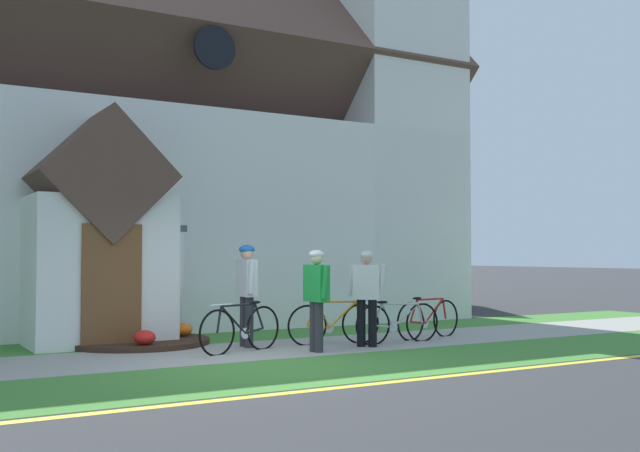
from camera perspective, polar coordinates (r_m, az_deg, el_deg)
ground at (r=14.83m, az=-11.44°, el=-8.26°), size 140.00×140.00×0.00m
sidewalk_slab at (r=12.90m, az=-3.05°, el=-9.21°), size 32.00×2.32×0.01m
grass_verge at (r=10.89m, az=2.74°, el=-10.52°), size 32.00×2.36×0.01m
church_lawn at (r=14.73m, az=-6.77°, el=-8.32°), size 24.00×1.78×0.01m
curb_paint_stripe at (r=9.82m, az=7.10°, el=-11.43°), size 28.00×0.16×0.01m
church_building at (r=20.10m, az=-11.94°, el=6.53°), size 14.28×11.56×13.31m
church_sign at (r=14.15m, az=-14.07°, el=-2.76°), size 2.07×0.23×2.13m
flower_bed at (r=13.80m, az=-13.57°, el=-8.38°), size 2.50×2.50×0.34m
bicycle_silver at (r=12.42m, az=-5.97°, el=-7.70°), size 1.68×0.60×0.84m
bicycle_orange at (r=14.52m, az=8.16°, el=-6.92°), size 1.72×0.36×0.81m
bicycle_green at (r=13.45m, az=1.05°, el=-7.32°), size 1.73×0.32×0.83m
bicycle_red at (r=13.70m, az=5.87°, el=-7.25°), size 1.80×0.08×0.79m
cyclist_in_white_jersey at (r=13.02m, az=3.55°, el=-4.91°), size 0.47×0.63×1.65m
cyclist_in_orange_jersey at (r=12.30m, az=-0.27°, el=-5.03°), size 0.29×0.75×1.66m
cyclist_in_blue_jersey at (r=13.02m, az=-5.54°, el=-4.56°), size 0.29×0.73×1.75m
roadside_conifer at (r=24.26m, az=4.74°, el=4.00°), size 4.35×4.35×6.64m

